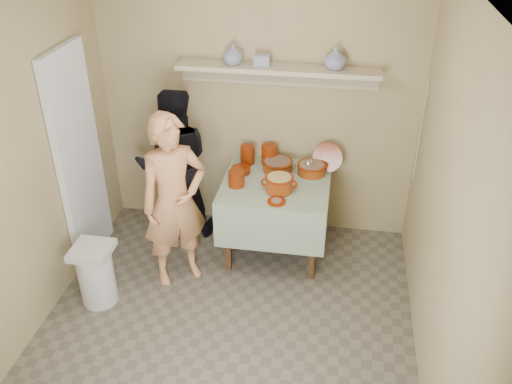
% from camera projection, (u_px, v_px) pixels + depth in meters
% --- Properties ---
extents(ground, '(3.50, 3.50, 0.00)m').
position_uv_depth(ground, '(222.00, 342.00, 4.27)').
color(ground, '#615A4C').
rests_on(ground, ground).
extents(tile_panel, '(0.06, 0.70, 2.00)m').
position_uv_depth(tile_panel, '(79.00, 160.00, 4.76)').
color(tile_panel, silver).
rests_on(tile_panel, ground).
extents(plate_stack_a, '(0.14, 0.14, 0.18)m').
position_uv_depth(plate_stack_a, '(247.00, 155.00, 5.18)').
color(plate_stack_a, '#651B05').
rests_on(plate_stack_a, serving_table).
extents(plate_stack_b, '(0.16, 0.16, 0.19)m').
position_uv_depth(plate_stack_b, '(269.00, 155.00, 5.18)').
color(plate_stack_b, '#651B05').
rests_on(plate_stack_b, serving_table).
extents(bowl_stack, '(0.15, 0.15, 0.15)m').
position_uv_depth(bowl_stack, '(236.00, 178.00, 4.82)').
color(bowl_stack, '#651B05').
rests_on(bowl_stack, serving_table).
extents(empty_bowl, '(0.18, 0.18, 0.05)m').
position_uv_depth(empty_bowl, '(241.00, 170.00, 5.05)').
color(empty_bowl, '#651B05').
rests_on(empty_bowl, serving_table).
extents(propped_lid, '(0.29, 0.15, 0.27)m').
position_uv_depth(propped_lid, '(328.00, 157.00, 5.07)').
color(propped_lid, '#651B05').
rests_on(propped_lid, serving_table).
extents(vase_right, '(0.24, 0.24, 0.20)m').
position_uv_depth(vase_right, '(335.00, 58.00, 4.62)').
color(vase_right, navy).
rests_on(vase_right, wall_shelf).
extents(vase_left, '(0.19, 0.19, 0.18)m').
position_uv_depth(vase_left, '(233.00, 54.00, 4.74)').
color(vase_left, navy).
rests_on(vase_left, wall_shelf).
extents(ceramic_box, '(0.14, 0.10, 0.10)m').
position_uv_depth(ceramic_box, '(262.00, 60.00, 4.72)').
color(ceramic_box, navy).
rests_on(ceramic_box, wall_shelf).
extents(person_cook, '(0.69, 0.65, 1.59)m').
position_uv_depth(person_cook, '(174.00, 202.00, 4.56)').
color(person_cook, tan).
rests_on(person_cook, ground).
extents(person_helper, '(0.89, 0.79, 1.52)m').
position_uv_depth(person_helper, '(174.00, 165.00, 5.20)').
color(person_helper, black).
rests_on(person_helper, ground).
extents(room_shell, '(3.04, 3.54, 2.62)m').
position_uv_depth(room_shell, '(214.00, 161.00, 3.44)').
color(room_shell, tan).
rests_on(room_shell, ground).
extents(serving_table, '(0.97, 0.97, 0.76)m').
position_uv_depth(serving_table, '(276.00, 192.00, 4.99)').
color(serving_table, '#4C2D16').
rests_on(serving_table, ground).
extents(cazuela_meat_a, '(0.30, 0.30, 0.10)m').
position_uv_depth(cazuela_meat_a, '(277.00, 164.00, 5.08)').
color(cazuela_meat_a, '#6A2104').
rests_on(cazuela_meat_a, serving_table).
extents(cazuela_meat_b, '(0.28, 0.28, 0.10)m').
position_uv_depth(cazuela_meat_b, '(312.00, 168.00, 5.02)').
color(cazuela_meat_b, '#6A2104').
rests_on(cazuela_meat_b, serving_table).
extents(ladle, '(0.08, 0.26, 0.19)m').
position_uv_depth(ladle, '(309.00, 164.00, 4.98)').
color(ladle, silver).
rests_on(ladle, cazuela_meat_b).
extents(cazuela_rice, '(0.33, 0.25, 0.14)m').
position_uv_depth(cazuela_rice, '(279.00, 183.00, 4.74)').
color(cazuela_rice, '#6A2104').
rests_on(cazuela_rice, serving_table).
extents(front_plate, '(0.16, 0.16, 0.03)m').
position_uv_depth(front_plate, '(276.00, 201.00, 4.61)').
color(front_plate, '#651B05').
rests_on(front_plate, serving_table).
extents(wall_shelf, '(1.80, 0.25, 0.21)m').
position_uv_depth(wall_shelf, '(278.00, 71.00, 4.78)').
color(wall_shelf, '#B9AB89').
rests_on(wall_shelf, room_shell).
extents(trash_bin, '(0.32, 0.32, 0.56)m').
position_uv_depth(trash_bin, '(96.00, 274.00, 4.54)').
color(trash_bin, silver).
rests_on(trash_bin, ground).
extents(electrical_cord, '(0.01, 0.05, 0.90)m').
position_uv_depth(electrical_cord, '(420.00, 132.00, 4.68)').
color(electrical_cord, silver).
rests_on(electrical_cord, wall_shelf).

